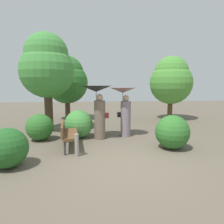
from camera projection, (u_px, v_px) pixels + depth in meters
ground_plane at (124, 162)px, 5.27m from camera, size 40.00×40.00×0.00m
person_left at (98, 103)px, 7.44m from camera, size 1.17×1.17×2.02m
person_right at (124, 105)px, 7.84m from camera, size 1.02×1.02×1.94m
park_bench at (68, 133)px, 6.42m from camera, size 0.63×1.54×0.83m
tree_near_left at (67, 79)px, 11.63m from camera, size 2.44×2.44×3.75m
tree_near_right at (171, 80)px, 11.74m from camera, size 2.48×2.48×3.74m
tree_mid_left at (47, 66)px, 8.55m from camera, size 2.32×2.32×4.27m
bush_path_left at (40, 127)px, 7.34m from camera, size 0.99×0.99×0.99m
bush_path_right at (172, 132)px, 6.36m from camera, size 1.09×1.09×1.09m
bush_behind_bench at (7, 148)px, 4.88m from camera, size 1.00×1.00×1.00m
bush_far_side at (79, 124)px, 7.70m from camera, size 1.08×1.08×1.08m
path_marker_post at (77, 145)px, 5.67m from camera, size 0.12×0.12×0.66m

